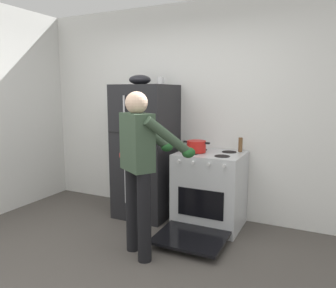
% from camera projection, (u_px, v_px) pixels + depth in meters
% --- Properties ---
extents(ground, '(8.00, 8.00, 0.00)m').
position_uv_depth(ground, '(100.00, 283.00, 2.75)').
color(ground, '#4C4742').
extents(kitchen_wall_back, '(6.00, 0.10, 2.70)m').
position_uv_depth(kitchen_wall_back, '(189.00, 111.00, 4.27)').
color(kitchen_wall_back, white).
rests_on(kitchen_wall_back, ground).
extents(refrigerator, '(0.68, 0.72, 1.68)m').
position_uv_depth(refrigerator, '(146.00, 151.00, 4.19)').
color(refrigerator, black).
rests_on(refrigerator, ground).
extents(stove_range, '(0.76, 1.21, 0.89)m').
position_uv_depth(stove_range, '(209.00, 191.00, 3.87)').
color(stove_range, silver).
rests_on(stove_range, ground).
extents(person_cook, '(0.69, 0.76, 1.60)m').
position_uv_depth(person_cook, '(141.00, 159.00, 3.10)').
color(person_cook, black).
rests_on(person_cook, ground).
extents(red_pot, '(0.32, 0.22, 0.14)m').
position_uv_depth(red_pot, '(196.00, 146.00, 3.83)').
color(red_pot, red).
rests_on(red_pot, stove_range).
extents(coffee_mug, '(0.11, 0.08, 0.10)m').
position_uv_depth(coffee_mug, '(160.00, 81.00, 4.02)').
color(coffee_mug, silver).
rests_on(coffee_mug, refrigerator).
extents(pepper_mill, '(0.05, 0.05, 0.17)m').
position_uv_depth(pepper_mill, '(240.00, 145.00, 3.85)').
color(pepper_mill, brown).
rests_on(pepper_mill, stove_range).
extents(mixing_bowl, '(0.27, 0.27, 0.12)m').
position_uv_depth(mixing_bowl, '(140.00, 80.00, 4.09)').
color(mixing_bowl, black).
rests_on(mixing_bowl, refrigerator).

